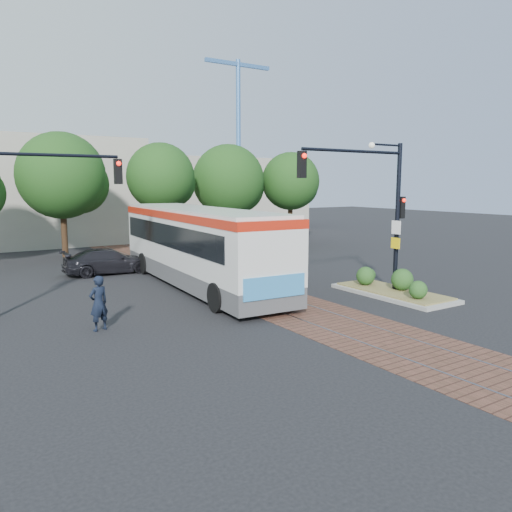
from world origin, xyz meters
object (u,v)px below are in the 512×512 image
object	(u,v)px
officer	(99,303)
parked_car	(108,261)
signal_pole_main	(377,195)
signal_pole_left	(24,205)
traffic_island	(392,287)
city_bus	(198,243)

from	to	relation	value
officer	parked_car	distance (m)	10.39
signal_pole_main	signal_pole_left	xyz separation A→B (m)	(-12.23, 4.80, -0.29)
officer	traffic_island	bearing A→B (deg)	155.24
officer	signal_pole_main	bearing A→B (deg)	155.12
officer	parked_car	xyz separation A→B (m)	(3.15, 9.90, -0.23)
city_bus	signal_pole_left	distance (m)	7.57
signal_pole_main	parked_car	distance (m)	13.97
signal_pole_left	traffic_island	bearing A→B (deg)	-20.36
traffic_island	signal_pole_main	bearing A→B (deg)	174.64
city_bus	signal_pole_left	xyz separation A→B (m)	(-7.24, -1.12, 1.91)
city_bus	officer	size ratio (longest dim) A/B	7.54
signal_pole_left	officer	size ratio (longest dim) A/B	3.42
traffic_island	officer	size ratio (longest dim) A/B	2.96
traffic_island	signal_pole_left	size ratio (longest dim) A/B	0.87
city_bus	signal_pole_left	bearing A→B (deg)	-167.92
traffic_island	signal_pole_left	distance (m)	14.50
city_bus	parked_car	xyz separation A→B (m)	(-2.59, 5.27, -1.31)
traffic_island	officer	world-z (taller)	officer
signal_pole_left	parked_car	xyz separation A→B (m)	(4.64, 6.39, -3.21)
traffic_island	signal_pole_main	distance (m)	3.95
signal_pole_left	officer	bearing A→B (deg)	-66.91
city_bus	parked_car	world-z (taller)	city_bus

